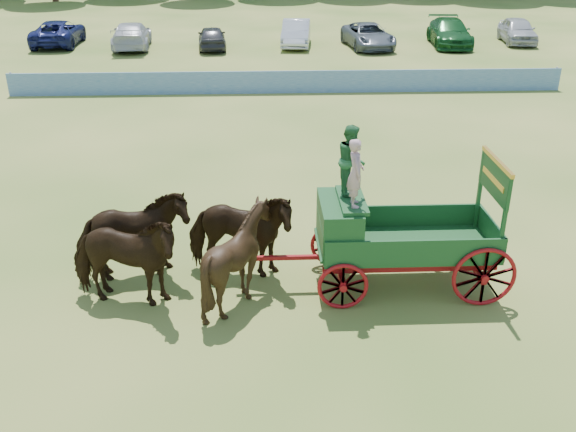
# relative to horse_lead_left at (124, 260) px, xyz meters

# --- Properties ---
(ground) EXTENTS (160.00, 160.00, 0.00)m
(ground) POSITION_rel_horse_lead_left_xyz_m (5.27, -0.01, -1.07)
(ground) COLOR #A4984A
(ground) RESTS_ON ground
(horse_lead_left) EXTENTS (2.70, 1.61, 2.14)m
(horse_lead_left) POSITION_rel_horse_lead_left_xyz_m (0.00, 0.00, 0.00)
(horse_lead_left) COLOR black
(horse_lead_left) RESTS_ON ground
(horse_lead_right) EXTENTS (2.72, 1.69, 2.14)m
(horse_lead_right) POSITION_rel_horse_lead_left_xyz_m (0.00, 1.10, 0.00)
(horse_lead_right) COLOR black
(horse_lead_right) RESTS_ON ground
(horse_wheel_left) EXTENTS (2.32, 2.17, 2.14)m
(horse_wheel_left) POSITION_rel_horse_lead_left_xyz_m (2.40, 0.00, 0.00)
(horse_wheel_left) COLOR black
(horse_wheel_left) RESTS_ON ground
(horse_wheel_right) EXTENTS (2.70, 1.58, 2.14)m
(horse_wheel_right) POSITION_rel_horse_lead_left_xyz_m (2.40, 1.10, 0.00)
(horse_wheel_right) COLOR black
(horse_wheel_right) RESTS_ON ground
(farm_dray) EXTENTS (6.00, 2.00, 3.67)m
(farm_dray) POSITION_rel_horse_lead_left_xyz_m (5.37, 0.58, 0.53)
(farm_dray) COLOR #A51011
(farm_dray) RESTS_ON ground
(sponsor_banner) EXTENTS (26.00, 0.08, 1.05)m
(sponsor_banner) POSITION_rel_horse_lead_left_xyz_m (4.27, 17.99, -0.54)
(sponsor_banner) COLOR #1B5493
(sponsor_banner) RESTS_ON ground
(parked_cars) EXTENTS (42.68, 7.43, 1.64)m
(parked_cars) POSITION_rel_horse_lead_left_xyz_m (1.23, 29.92, -0.29)
(parked_cars) COLOR silver
(parked_cars) RESTS_ON ground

